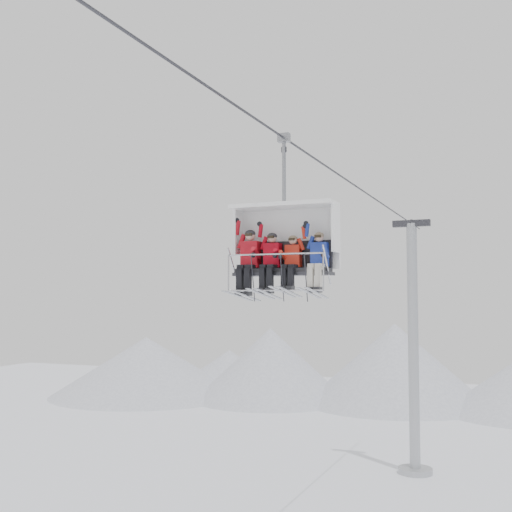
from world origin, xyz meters
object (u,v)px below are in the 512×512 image
at_px(chairlift_carrier, 286,240).
at_px(skier_far_left, 249,259).
at_px(lift_tower_right, 414,363).
at_px(skier_center_right, 292,261).
at_px(skier_center_left, 271,260).
at_px(skier_far_right, 318,259).

xyz_separation_m(chairlift_carrier, skier_far_left, (-0.88, -0.30, -0.48)).
distance_m(lift_tower_right, chairlift_carrier, 20.63).
distance_m(lift_tower_right, skier_center_right, 20.83).
height_order(lift_tower_right, chairlift_carrier, lift_tower_right).
bearing_deg(lift_tower_right, skier_far_left, -92.47).
bearing_deg(skier_center_left, skier_far_right, -0.18).
relative_size(chairlift_carrier, skier_center_left, 2.36).
relative_size(skier_center_left, skier_center_right, 1.00).
bearing_deg(skier_far_left, lift_tower_right, 87.53).
bearing_deg(chairlift_carrier, skier_far_left, -160.93).
relative_size(skier_far_left, skier_far_right, 1.05).
height_order(skier_center_left, skier_center_right, skier_center_left).
xyz_separation_m(lift_tower_right, skier_far_left, (-0.88, -20.33, 4.48)).
distance_m(skier_far_left, skier_center_right, 1.15).
xyz_separation_m(skier_far_left, skier_far_right, (1.81, -0.01, -0.06)).
distance_m(lift_tower_right, skier_far_right, 20.84).
bearing_deg(chairlift_carrier, skier_center_left, -131.96).
bearing_deg(chairlift_carrier, skier_center_right, -50.97).
relative_size(lift_tower_right, skier_center_left, 7.99).
height_order(lift_tower_right, skier_center_right, lift_tower_right).
height_order(skier_center_right, skier_far_right, skier_far_right).
xyz_separation_m(chairlift_carrier, skier_center_left, (-0.28, -0.31, -0.52)).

